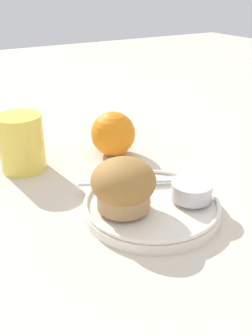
{
  "coord_description": "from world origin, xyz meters",
  "views": [
    {
      "loc": [
        -0.27,
        -0.4,
        0.3
      ],
      "look_at": [
        -0.02,
        0.02,
        0.06
      ],
      "focal_mm": 40.0,
      "sensor_mm": 36.0,
      "label": 1
    }
  ],
  "objects_px": {
    "orange_fruit": "(113,134)",
    "butter_knife": "(141,180)",
    "muffin": "(123,185)",
    "juice_glass": "(21,143)"
  },
  "relations": [
    {
      "from": "muffin",
      "to": "butter_knife",
      "type": "relative_size",
      "value": 0.49
    },
    {
      "from": "muffin",
      "to": "orange_fruit",
      "type": "relative_size",
      "value": 1.05
    },
    {
      "from": "muffin",
      "to": "orange_fruit",
      "type": "height_order",
      "value": "muffin"
    },
    {
      "from": "butter_knife",
      "to": "orange_fruit",
      "type": "height_order",
      "value": "orange_fruit"
    },
    {
      "from": "muffin",
      "to": "orange_fruit",
      "type": "bearing_deg",
      "value": 64.75
    },
    {
      "from": "orange_fruit",
      "to": "juice_glass",
      "type": "height_order",
      "value": "juice_glass"
    },
    {
      "from": "juice_glass",
      "to": "butter_knife",
      "type": "bearing_deg",
      "value": -53.45
    },
    {
      "from": "butter_knife",
      "to": "muffin",
      "type": "bearing_deg",
      "value": -115.73
    },
    {
      "from": "butter_knife",
      "to": "juice_glass",
      "type": "relative_size",
      "value": 1.84
    },
    {
      "from": "orange_fruit",
      "to": "butter_knife",
      "type": "bearing_deg",
      "value": -102.59
    }
  ]
}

